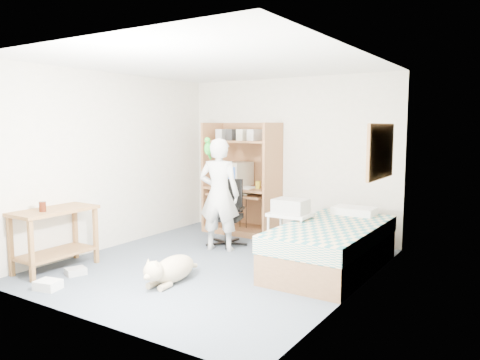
{
  "coord_description": "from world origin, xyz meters",
  "views": [
    {
      "loc": [
        3.37,
        -4.67,
        1.75
      ],
      "look_at": [
        0.1,
        0.41,
        1.05
      ],
      "focal_mm": 35.0,
      "sensor_mm": 36.0,
      "label": 1
    }
  ],
  "objects_px": {
    "office_chair": "(227,222)",
    "person": "(219,195)",
    "printer_cart": "(290,229)",
    "bed": "(332,247)",
    "dog": "(171,269)",
    "computer_hutch": "(243,183)",
    "side_desk": "(55,230)"
  },
  "relations": [
    {
      "from": "person",
      "to": "printer_cart",
      "type": "bearing_deg",
      "value": 166.44
    },
    {
      "from": "dog",
      "to": "bed",
      "type": "bearing_deg",
      "value": 42.96
    },
    {
      "from": "computer_hutch",
      "to": "side_desk",
      "type": "distance_m",
      "value": 3.08
    },
    {
      "from": "person",
      "to": "dog",
      "type": "distance_m",
      "value": 1.61
    },
    {
      "from": "office_chair",
      "to": "dog",
      "type": "xyz_separation_m",
      "value": [
        0.42,
        -1.73,
        -0.19
      ]
    },
    {
      "from": "computer_hutch",
      "to": "bed",
      "type": "height_order",
      "value": "computer_hutch"
    },
    {
      "from": "bed",
      "to": "person",
      "type": "distance_m",
      "value": 1.76
    },
    {
      "from": "side_desk",
      "to": "printer_cart",
      "type": "relative_size",
      "value": 1.59
    },
    {
      "from": "printer_cart",
      "to": "office_chair",
      "type": "bearing_deg",
      "value": 168.48
    },
    {
      "from": "bed",
      "to": "dog",
      "type": "bearing_deg",
      "value": -133.1
    },
    {
      "from": "bed",
      "to": "printer_cart",
      "type": "height_order",
      "value": "bed"
    },
    {
      "from": "office_chair",
      "to": "dog",
      "type": "relative_size",
      "value": 1.0
    },
    {
      "from": "bed",
      "to": "printer_cart",
      "type": "distance_m",
      "value": 0.63
    },
    {
      "from": "bed",
      "to": "side_desk",
      "type": "distance_m",
      "value": 3.39
    },
    {
      "from": "printer_cart",
      "to": "dog",
      "type": "bearing_deg",
      "value": -116.32
    },
    {
      "from": "side_desk",
      "to": "printer_cart",
      "type": "bearing_deg",
      "value": 40.42
    },
    {
      "from": "side_desk",
      "to": "computer_hutch",
      "type": "bearing_deg",
      "value": 73.86
    },
    {
      "from": "side_desk",
      "to": "printer_cart",
      "type": "height_order",
      "value": "side_desk"
    },
    {
      "from": "office_chair",
      "to": "dog",
      "type": "height_order",
      "value": "office_chair"
    },
    {
      "from": "side_desk",
      "to": "dog",
      "type": "bearing_deg",
      "value": 14.4
    },
    {
      "from": "dog",
      "to": "printer_cart",
      "type": "bearing_deg",
      "value": 60.54
    },
    {
      "from": "computer_hutch",
      "to": "printer_cart",
      "type": "xyz_separation_m",
      "value": [
        1.39,
        -1.03,
        -0.4
      ]
    },
    {
      "from": "bed",
      "to": "person",
      "type": "xyz_separation_m",
      "value": [
        -1.68,
        0.01,
        0.5
      ]
    },
    {
      "from": "computer_hutch",
      "to": "printer_cart",
      "type": "bearing_deg",
      "value": -36.58
    },
    {
      "from": "bed",
      "to": "person",
      "type": "height_order",
      "value": "person"
    },
    {
      "from": "computer_hutch",
      "to": "side_desk",
      "type": "height_order",
      "value": "computer_hutch"
    },
    {
      "from": "office_chair",
      "to": "person",
      "type": "relative_size",
      "value": 0.6
    },
    {
      "from": "office_chair",
      "to": "person",
      "type": "height_order",
      "value": "person"
    },
    {
      "from": "computer_hutch",
      "to": "office_chair",
      "type": "xyz_separation_m",
      "value": [
        0.25,
        -0.82,
        -0.48
      ]
    },
    {
      "from": "office_chair",
      "to": "printer_cart",
      "type": "bearing_deg",
      "value": -28.74
    },
    {
      "from": "side_desk",
      "to": "person",
      "type": "xyz_separation_m",
      "value": [
        1.17,
        1.82,
        0.3
      ]
    },
    {
      "from": "side_desk",
      "to": "office_chair",
      "type": "xyz_separation_m",
      "value": [
        1.1,
        2.12,
        -0.15
      ]
    }
  ]
}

